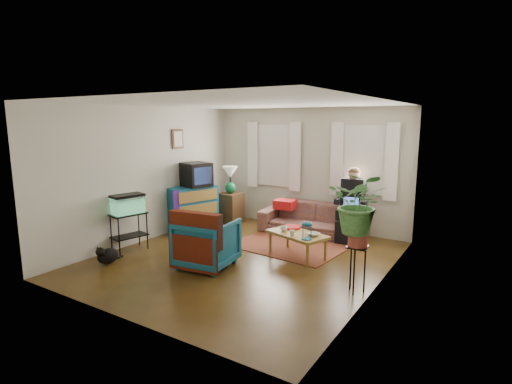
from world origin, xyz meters
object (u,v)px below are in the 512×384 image
Objects in this scene: coffee_table at (297,245)px; sofa at (313,214)px; armchair at (207,241)px; plant_stand at (356,269)px; side_table at (231,208)px; dresser at (192,208)px; aquarium_stand at (129,232)px.

sofa is at bearing 122.49° from coffee_table.
armchair is 1.30× the size of plant_stand.
plant_stand is (3.71, -2.22, -0.01)m from side_table.
coffee_table is at bearing -29.57° from side_table.
sofa is 2.54× the size of armchair.
coffee_table is at bearing -80.52° from sofa.
dresser is 1.02× the size of coffee_table.
aquarium_stand is at bearing -72.49° from dresser.
side_table is 0.80× the size of armchair.
coffee_table is (1.03, 1.18, -0.21)m from armchair.
side_table is 1.04× the size of plant_stand.
coffee_table is 1.60m from plant_stand.
side_table is 1.00× the size of aquarium_stand.
aquarium_stand is (-2.36, -2.77, -0.08)m from sofa.
side_table is at bearing 179.12° from sofa.
sofa is at bearing 3.66° from side_table.
armchair reaches higher than coffee_table.
dresser reaches higher than aquarium_stand.
side_table is 2.87m from armchair.
armchair reaches higher than side_table.
sofa is at bearing -111.19° from armchair.
dresser is 1.53× the size of aquarium_stand.
dresser reaches higher than coffee_table.
plant_stand is at bearing -14.88° from coffee_table.
sofa is at bearing 62.75° from aquarium_stand.
armchair is at bearing -108.44° from sofa.
coffee_table is (2.38, -1.35, -0.13)m from side_table.
plant_stand is at bearing -179.97° from armchair.
plant_stand is (2.36, 0.30, -0.10)m from armchair.
coffee_table is (2.72, -0.40, -0.26)m from dresser.
sofa reaches higher than side_table.
armchair is at bearing -61.86° from side_table.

